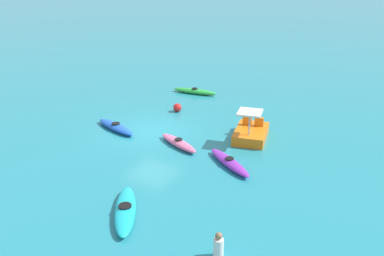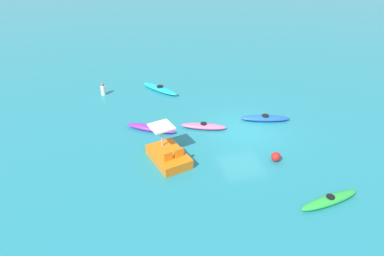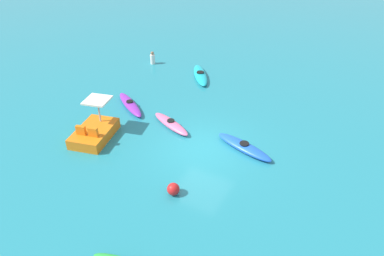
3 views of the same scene
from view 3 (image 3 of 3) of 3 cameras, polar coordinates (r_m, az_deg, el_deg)
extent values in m
plane|color=teal|center=(15.49, 1.68, -3.40)|extent=(600.00, 600.00, 0.00)
ellipsoid|color=#19B7C6|center=(22.05, 1.39, 8.81)|extent=(3.03, 2.51, 0.32)
cylinder|color=black|center=(21.98, 1.39, 9.25)|extent=(0.66, 0.66, 0.05)
ellipsoid|color=blue|center=(15.48, 8.62, -3.11)|extent=(1.42, 3.00, 0.32)
cylinder|color=black|center=(15.37, 8.68, -2.56)|extent=(0.52, 0.52, 0.05)
ellipsoid|color=pink|center=(16.93, -3.52, 0.70)|extent=(1.50, 2.65, 0.32)
cylinder|color=black|center=(16.83, -3.54, 1.24)|extent=(0.48, 0.48, 0.05)
ellipsoid|color=purple|center=(18.89, -10.26, 3.88)|extent=(2.07, 2.85, 0.32)
cylinder|color=black|center=(18.81, -10.31, 4.37)|extent=(0.51, 0.51, 0.05)
cube|color=orange|center=(16.67, -15.89, -0.85)|extent=(2.71, 2.08, 0.50)
cube|color=orange|center=(16.18, -17.97, -0.35)|extent=(0.27, 0.47, 0.44)
cube|color=orange|center=(15.89, -16.12, -0.66)|extent=(0.27, 0.47, 0.44)
cylinder|color=#B2B2B7|center=(16.77, -15.19, 2.71)|extent=(0.08, 0.08, 1.10)
cube|color=silver|center=(16.49, -15.48, 4.48)|extent=(1.35, 1.35, 0.08)
sphere|color=red|center=(13.11, -3.13, -10.10)|extent=(0.48, 0.48, 0.48)
cylinder|color=silver|center=(24.20, -6.56, 11.28)|extent=(0.40, 0.40, 0.65)
sphere|color=#8C6647|center=(24.04, -6.63, 12.27)|extent=(0.22, 0.22, 0.22)
camera|label=1|loc=(33.46, -4.49, 32.30)|focal=41.27mm
camera|label=2|loc=(13.92, -84.84, 9.35)|focal=32.61mm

